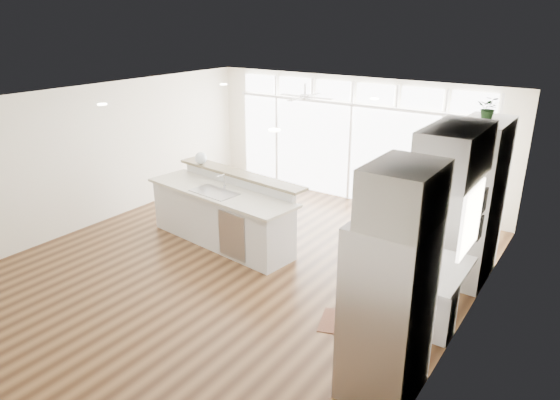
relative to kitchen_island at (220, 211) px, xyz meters
The scene contains 23 objects.
floor 1.17m from the kitchen_island, 32.57° to the right, with size 7.00×8.00×0.02m, color #3C2412.
ceiling 2.32m from the kitchen_island, 32.57° to the right, with size 7.00×8.00×0.02m, color white.
wall_back 3.64m from the kitchen_island, 76.34° to the left, with size 7.00×0.04×2.70m, color white.
wall_left 2.81m from the kitchen_island, 168.57° to the right, with size 0.04×8.00×2.70m, color white.
wall_right 4.44m from the kitchen_island, ahead, with size 0.04×8.00×2.70m, color white.
glass_wall 3.53m from the kitchen_island, 76.11° to the left, with size 5.80×0.06×2.08m, color white.
transom_row 3.93m from the kitchen_island, 76.11° to the left, with size 5.90×0.06×0.40m, color white.
desk_window 4.41m from the kitchen_island, ahead, with size 0.04×0.85×0.85m, color white.
ceiling_fan 2.96m from the kitchen_island, 81.42° to the left, with size 1.16×1.16×0.32m, color white.
recessed_lights 2.26m from the kitchen_island, 21.86° to the right, with size 3.40×3.00×0.02m, color white.
oven_cabinet 4.25m from the kitchen_island, 17.47° to the left, with size 0.64×1.20×2.50m, color silver.
desk_nook 3.99m from the kitchen_island, ahead, with size 0.72×1.30×0.76m, color silver.
upper_cabinets 4.38m from the kitchen_island, ahead, with size 0.64×1.30×0.64m, color silver.
refrigerator 4.40m from the kitchen_island, 25.53° to the right, with size 0.76×0.90×2.00m, color #A5A5AA.
fridge_cabinet 4.75m from the kitchen_island, 25.20° to the right, with size 0.64×0.90×0.60m, color silver.
framed_photos 4.39m from the kitchen_island, ahead, with size 0.06×0.22×0.80m, color black.
kitchen_island is the anchor object (origin of this frame).
rug 3.33m from the kitchen_island, 17.51° to the right, with size 0.81×0.59×0.01m, color #3C1D13.
office_chair 3.56m from the kitchen_island, ahead, with size 0.50×0.46×0.96m, color black.
fishbowl 1.26m from the kitchen_island, 150.23° to the left, with size 0.23×0.23×0.23m, color silver.
monitor 3.91m from the kitchen_island, ahead, with size 0.08×0.49×0.41m, color black.
keyboard 3.73m from the kitchen_island, ahead, with size 0.13×0.36×0.02m, color silver.
potted_plant 4.67m from the kitchen_island, 17.47° to the left, with size 0.30×0.33×0.26m, color #295022.
Camera 1 is at (4.72, -5.69, 3.90)m, focal length 32.00 mm.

